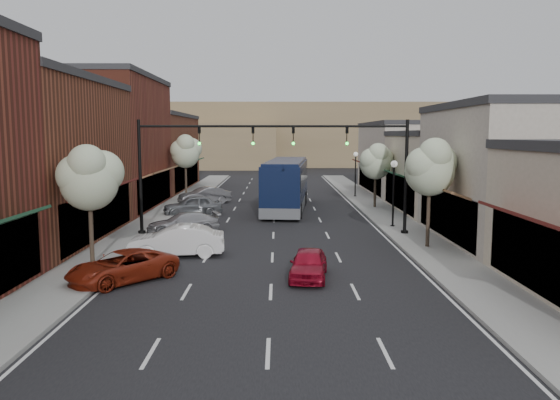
{
  "coord_description": "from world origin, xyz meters",
  "views": [
    {
      "loc": [
        0.28,
        -24.72,
        6.12
      ],
      "look_at": [
        0.41,
        7.79,
        2.2
      ],
      "focal_mm": 35.0,
      "sensor_mm": 36.0,
      "label": 1
    }
  ],
  "objects_px": {
    "signal_mast_right": "(367,159)",
    "tree_right_near": "(431,166)",
    "tree_left_far": "(186,151)",
    "parked_car_c": "(183,223)",
    "parked_car_d": "(193,205)",
    "coach_bus": "(286,184)",
    "parked_car_b": "(176,241)",
    "red_hatchback": "(309,264)",
    "parked_car_a": "(122,267)",
    "signal_mast_left": "(179,160)",
    "tree_left_near": "(90,177)",
    "parked_car_e": "(205,196)",
    "lamp_post_far": "(356,167)",
    "tree_right_far": "(376,161)",
    "lamp_post_near": "(394,183)"
  },
  "relations": [
    {
      "from": "signal_mast_right",
      "to": "tree_right_near",
      "type": "distance_m",
      "value": 4.89
    },
    {
      "from": "tree_left_far",
      "to": "parked_car_c",
      "type": "height_order",
      "value": "tree_left_far"
    },
    {
      "from": "parked_car_d",
      "to": "coach_bus",
      "type": "bearing_deg",
      "value": 99.06
    },
    {
      "from": "tree_right_near",
      "to": "parked_car_b",
      "type": "height_order",
      "value": "tree_right_near"
    },
    {
      "from": "parked_car_d",
      "to": "red_hatchback",
      "type": "bearing_deg",
      "value": 9.43
    },
    {
      "from": "parked_car_a",
      "to": "parked_car_c",
      "type": "xyz_separation_m",
      "value": [
        0.62,
        11.19,
        0.0
      ]
    },
    {
      "from": "signal_mast_left",
      "to": "parked_car_c",
      "type": "height_order",
      "value": "signal_mast_left"
    },
    {
      "from": "tree_left_near",
      "to": "parked_car_c",
      "type": "distance_m",
      "value": 9.81
    },
    {
      "from": "parked_car_e",
      "to": "lamp_post_far",
      "type": "bearing_deg",
      "value": 79.61
    },
    {
      "from": "tree_right_near",
      "to": "parked_car_e",
      "type": "height_order",
      "value": "tree_right_near"
    },
    {
      "from": "lamp_post_far",
      "to": "parked_car_b",
      "type": "bearing_deg",
      "value": -116.18
    },
    {
      "from": "signal_mast_right",
      "to": "parked_car_a",
      "type": "distance_m",
      "value": 16.31
    },
    {
      "from": "parked_car_c",
      "to": "red_hatchback",
      "type": "bearing_deg",
      "value": 15.79
    },
    {
      "from": "tree_left_far",
      "to": "parked_car_d",
      "type": "relative_size",
      "value": 1.38
    },
    {
      "from": "signal_mast_right",
      "to": "tree_right_far",
      "type": "bearing_deg",
      "value": 77.15
    },
    {
      "from": "lamp_post_far",
      "to": "parked_car_e",
      "type": "bearing_deg",
      "value": -161.04
    },
    {
      "from": "tree_right_far",
      "to": "tree_left_near",
      "type": "height_order",
      "value": "tree_left_near"
    },
    {
      "from": "coach_bus",
      "to": "parked_car_a",
      "type": "distance_m",
      "value": 23.1
    },
    {
      "from": "lamp_post_far",
      "to": "coach_bus",
      "type": "distance_m",
      "value": 11.01
    },
    {
      "from": "tree_left_far",
      "to": "parked_car_c",
      "type": "relative_size",
      "value": 1.37
    },
    {
      "from": "parked_car_d",
      "to": "tree_right_far",
      "type": "bearing_deg",
      "value": 90.1
    },
    {
      "from": "coach_bus",
      "to": "parked_car_c",
      "type": "relative_size",
      "value": 3.01
    },
    {
      "from": "parked_car_c",
      "to": "parked_car_e",
      "type": "relative_size",
      "value": 0.99
    },
    {
      "from": "lamp_post_near",
      "to": "tree_left_near",
      "type": "bearing_deg",
      "value": -146.67
    },
    {
      "from": "coach_bus",
      "to": "red_hatchback",
      "type": "distance_m",
      "value": 21.47
    },
    {
      "from": "signal_mast_right",
      "to": "parked_car_e",
      "type": "relative_size",
      "value": 1.81
    },
    {
      "from": "parked_car_e",
      "to": "coach_bus",
      "type": "bearing_deg",
      "value": 32.85
    },
    {
      "from": "tree_left_near",
      "to": "parked_car_e",
      "type": "height_order",
      "value": "tree_left_near"
    },
    {
      "from": "parked_car_a",
      "to": "tree_left_near",
      "type": "bearing_deg",
      "value": 172.54
    },
    {
      "from": "signal_mast_right",
      "to": "parked_car_c",
      "type": "xyz_separation_m",
      "value": [
        -11.21,
        0.69,
        -3.97
      ]
    },
    {
      "from": "parked_car_b",
      "to": "parked_car_e",
      "type": "distance_m",
      "value": 20.93
    },
    {
      "from": "tree_right_near",
      "to": "parked_car_a",
      "type": "distance_m",
      "value": 16.36
    },
    {
      "from": "lamp_post_near",
      "to": "parked_car_a",
      "type": "height_order",
      "value": "lamp_post_near"
    },
    {
      "from": "lamp_post_far",
      "to": "parked_car_a",
      "type": "xyz_separation_m",
      "value": [
        -14.0,
        -30.51,
        -2.36
      ]
    },
    {
      "from": "tree_right_near",
      "to": "tree_left_near",
      "type": "relative_size",
      "value": 1.05
    },
    {
      "from": "tree_right_near",
      "to": "lamp_post_far",
      "type": "bearing_deg",
      "value": 91.3
    },
    {
      "from": "signal_mast_left",
      "to": "tree_right_near",
      "type": "relative_size",
      "value": 1.38
    },
    {
      "from": "signal_mast_left",
      "to": "tree_left_near",
      "type": "bearing_deg",
      "value": -108.1
    },
    {
      "from": "parked_car_b",
      "to": "parked_car_e",
      "type": "bearing_deg",
      "value": 178.09
    },
    {
      "from": "lamp_post_near",
      "to": "parked_car_a",
      "type": "relative_size",
      "value": 0.95
    },
    {
      "from": "parked_car_e",
      "to": "parked_car_b",
      "type": "bearing_deg",
      "value": -25.61
    },
    {
      "from": "tree_left_far",
      "to": "lamp_post_far",
      "type": "relative_size",
      "value": 1.38
    },
    {
      "from": "signal_mast_left",
      "to": "parked_car_c",
      "type": "relative_size",
      "value": 1.83
    },
    {
      "from": "tree_right_far",
      "to": "parked_car_c",
      "type": "height_order",
      "value": "tree_right_far"
    },
    {
      "from": "tree_right_far",
      "to": "lamp_post_near",
      "type": "height_order",
      "value": "tree_right_far"
    },
    {
      "from": "coach_bus",
      "to": "parked_car_b",
      "type": "bearing_deg",
      "value": -103.58
    },
    {
      "from": "lamp_post_near",
      "to": "coach_bus",
      "type": "height_order",
      "value": "lamp_post_near"
    },
    {
      "from": "tree_left_far",
      "to": "parked_car_d",
      "type": "distance_m",
      "value": 10.46
    },
    {
      "from": "parked_car_b",
      "to": "parked_car_c",
      "type": "distance_m",
      "value": 6.43
    },
    {
      "from": "tree_right_far",
      "to": "lamp_post_far",
      "type": "bearing_deg",
      "value": 93.88
    }
  ]
}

